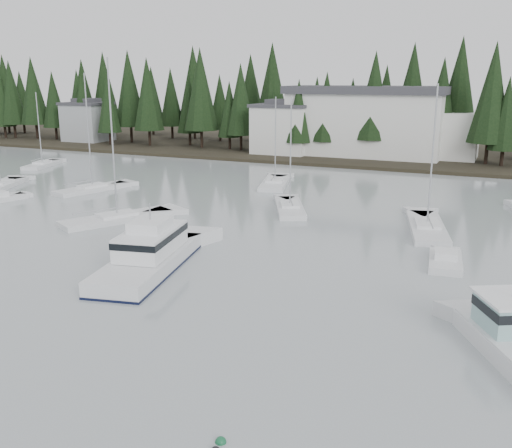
# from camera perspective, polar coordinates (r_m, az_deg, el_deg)

# --- Properties ---
(far_shore_land) EXTENTS (240.00, 54.00, 1.00)m
(far_shore_land) POSITION_cam_1_polar(r_m,az_deg,el_deg) (108.42, 15.18, 7.23)
(far_shore_land) COLOR black
(far_shore_land) RESTS_ON ground
(conifer_treeline) EXTENTS (200.00, 22.00, 20.00)m
(conifer_treeline) POSITION_cam_1_polar(r_m,az_deg,el_deg) (97.65, 14.14, 6.54)
(conifer_treeline) COLOR black
(conifer_treeline) RESTS_ON ground
(house_west) EXTENTS (9.54, 7.42, 8.75)m
(house_west) POSITION_cam_1_polar(r_m,az_deg,el_deg) (95.21, 2.69, 9.59)
(house_west) COLOR silver
(house_west) RESTS_ON ground
(house_far_west) EXTENTS (8.48, 7.42, 8.25)m
(house_far_west) POSITION_cam_1_polar(r_m,az_deg,el_deg) (118.64, -16.49, 9.87)
(house_far_west) COLOR #999EA0
(house_far_west) RESTS_ON ground
(harbor_inn) EXTENTS (29.50, 11.50, 10.90)m
(harbor_inn) POSITION_cam_1_polar(r_m,az_deg,el_deg) (94.03, 12.16, 9.91)
(harbor_inn) COLOR silver
(harbor_inn) RESTS_ON ground
(cabin_cruiser_center) EXTENTS (6.16, 12.65, 5.21)m
(cabin_cruiser_center) POSITION_cam_1_polar(r_m,az_deg,el_deg) (39.73, -10.58, -3.32)
(cabin_cruiser_center) COLOR silver
(cabin_cruiser_center) RESTS_ON ground
(sailboat_0) EXTENTS (7.43, 10.44, 14.95)m
(sailboat_0) POSITION_cam_1_polar(r_m,az_deg,el_deg) (53.61, -13.69, 0.38)
(sailboat_0) COLOR silver
(sailboat_0) RESTS_ON ground
(sailboat_2) EXTENTS (5.34, 10.11, 11.07)m
(sailboat_2) POSITION_cam_1_polar(r_m,az_deg,el_deg) (69.64, 1.91, 3.96)
(sailboat_2) COLOR silver
(sailboat_2) RESTS_ON ground
(sailboat_5) EXTENTS (5.03, 9.48, 13.76)m
(sailboat_5) POSITION_cam_1_polar(r_m,az_deg,el_deg) (68.59, -16.03, 3.27)
(sailboat_5) COLOR silver
(sailboat_5) RESTS_ON ground
(sailboat_6) EXTENTS (6.04, 9.09, 11.48)m
(sailboat_6) POSITION_cam_1_polar(r_m,az_deg,el_deg) (56.39, 3.39, 1.45)
(sailboat_6) COLOR silver
(sailboat_6) RESTS_ON ground
(sailboat_7) EXTENTS (5.88, 9.28, 13.97)m
(sailboat_7) POSITION_cam_1_polar(r_m,az_deg,el_deg) (74.66, -24.15, 3.43)
(sailboat_7) COLOR silver
(sailboat_7) RESTS_ON ground
(sailboat_8) EXTENTS (5.15, 11.09, 12.81)m
(sailboat_8) POSITION_cam_1_polar(r_m,az_deg,el_deg) (51.18, 16.71, -0.51)
(sailboat_8) COLOR silver
(sailboat_8) RESTS_ON ground
(sailboat_9) EXTENTS (4.85, 8.50, 11.22)m
(sailboat_9) POSITION_cam_1_polar(r_m,az_deg,el_deg) (90.04, -20.56, 5.46)
(sailboat_9) COLOR silver
(sailboat_9) RESTS_ON ground
(runabout_1) EXTENTS (2.76, 5.31, 1.42)m
(runabout_1) POSITION_cam_1_polar(r_m,az_deg,el_deg) (42.14, 18.40, -3.72)
(runabout_1) COLOR silver
(runabout_1) RESTS_ON ground
(mooring_buoy_green) EXTENTS (0.42, 0.42, 0.42)m
(mooring_buoy_green) POSITION_cam_1_polar(r_m,az_deg,el_deg) (22.03, -3.55, -20.95)
(mooring_buoy_green) COLOR #145933
(mooring_buoy_green) RESTS_ON ground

